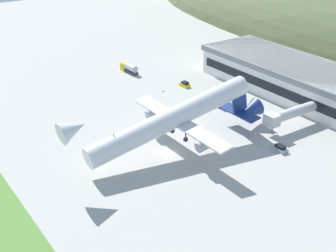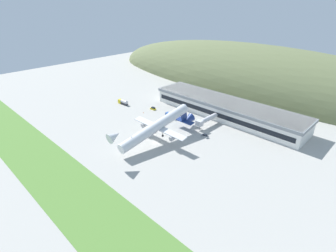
{
  "view_description": "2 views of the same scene",
  "coord_description": "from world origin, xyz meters",
  "px_view_note": "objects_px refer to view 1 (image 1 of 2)",
  "views": [
    {
      "loc": [
        77.13,
        -53.86,
        52.64
      ],
      "look_at": [
        1.59,
        -1.77,
        7.89
      ],
      "focal_mm": 50.0,
      "sensor_mm": 36.0,
      "label": 1
    },
    {
      "loc": [
        82.14,
        -75.74,
        63.85
      ],
      "look_at": [
        3.22,
        5.2,
        8.27
      ],
      "focal_mm": 28.0,
      "sensor_mm": 36.0,
      "label": 2
    }
  ],
  "objects_px": {
    "service_car_0": "(280,148)",
    "fuel_truck": "(216,100)",
    "service_car_1": "(185,84)",
    "box_truck": "(129,68)",
    "cargo_airplane": "(175,119)",
    "traffic_cone_0": "(163,91)",
    "jetway_0": "(289,114)"
  },
  "relations": [
    {
      "from": "box_truck",
      "to": "traffic_cone_0",
      "type": "relative_size",
      "value": 14.16
    },
    {
      "from": "cargo_airplane",
      "to": "box_truck",
      "type": "height_order",
      "value": "cargo_airplane"
    },
    {
      "from": "fuel_truck",
      "to": "service_car_0",
      "type": "bearing_deg",
      "value": -10.0
    },
    {
      "from": "fuel_truck",
      "to": "box_truck",
      "type": "xyz_separation_m",
      "value": [
        -37.49,
        -6.4,
        0.04
      ]
    },
    {
      "from": "cargo_airplane",
      "to": "service_car_0",
      "type": "bearing_deg",
      "value": 53.78
    },
    {
      "from": "cargo_airplane",
      "to": "service_car_1",
      "type": "bearing_deg",
      "value": 140.38
    },
    {
      "from": "jetway_0",
      "to": "traffic_cone_0",
      "type": "relative_size",
      "value": 28.87
    },
    {
      "from": "service_car_1",
      "to": "service_car_0",
      "type": "bearing_deg",
      "value": -7.91
    },
    {
      "from": "fuel_truck",
      "to": "traffic_cone_0",
      "type": "height_order",
      "value": "fuel_truck"
    },
    {
      "from": "service_car_0",
      "to": "fuel_truck",
      "type": "distance_m",
      "value": 29.67
    },
    {
      "from": "cargo_airplane",
      "to": "traffic_cone_0",
      "type": "bearing_deg",
      "value": 150.28
    },
    {
      "from": "fuel_truck",
      "to": "box_truck",
      "type": "bearing_deg",
      "value": -170.31
    },
    {
      "from": "box_truck",
      "to": "traffic_cone_0",
      "type": "height_order",
      "value": "box_truck"
    },
    {
      "from": "traffic_cone_0",
      "to": "box_truck",
      "type": "bearing_deg",
      "value": 179.06
    },
    {
      "from": "fuel_truck",
      "to": "box_truck",
      "type": "relative_size",
      "value": 0.83
    },
    {
      "from": "jetway_0",
      "to": "service_car_1",
      "type": "bearing_deg",
      "value": -174.18
    },
    {
      "from": "jetway_0",
      "to": "box_truck",
      "type": "xyz_separation_m",
      "value": [
        -59.6,
        -11.52,
        -2.51
      ]
    },
    {
      "from": "jetway_0",
      "to": "service_car_1",
      "type": "distance_m",
      "value": 38.87
    },
    {
      "from": "cargo_airplane",
      "to": "service_car_0",
      "type": "xyz_separation_m",
      "value": [
        14.33,
        19.56,
        -7.22
      ]
    },
    {
      "from": "cargo_airplane",
      "to": "box_truck",
      "type": "distance_m",
      "value": 55.84
    },
    {
      "from": "cargo_airplane",
      "to": "service_car_1",
      "type": "relative_size",
      "value": 14.48
    },
    {
      "from": "jetway_0",
      "to": "box_truck",
      "type": "bearing_deg",
      "value": -169.06
    },
    {
      "from": "service_car_0",
      "to": "service_car_1",
      "type": "relative_size",
      "value": 1.11
    },
    {
      "from": "service_car_1",
      "to": "traffic_cone_0",
      "type": "height_order",
      "value": "service_car_1"
    },
    {
      "from": "cargo_airplane",
      "to": "service_car_0",
      "type": "distance_m",
      "value": 25.3
    },
    {
      "from": "fuel_truck",
      "to": "traffic_cone_0",
      "type": "distance_m",
      "value": 17.95
    },
    {
      "from": "cargo_airplane",
      "to": "fuel_truck",
      "type": "height_order",
      "value": "cargo_airplane"
    },
    {
      "from": "service_car_0",
      "to": "fuel_truck",
      "type": "bearing_deg",
      "value": 170.0
    },
    {
      "from": "service_car_1",
      "to": "box_truck",
      "type": "distance_m",
      "value": 22.41
    },
    {
      "from": "cargo_airplane",
      "to": "service_car_1",
      "type": "height_order",
      "value": "cargo_airplane"
    },
    {
      "from": "jetway_0",
      "to": "traffic_cone_0",
      "type": "xyz_separation_m",
      "value": [
        -38.71,
        -11.86,
        -3.71
      ]
    },
    {
      "from": "jetway_0",
      "to": "fuel_truck",
      "type": "distance_m",
      "value": 22.83
    }
  ]
}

